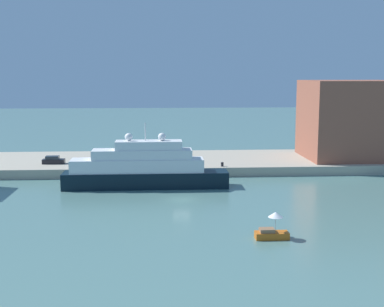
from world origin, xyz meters
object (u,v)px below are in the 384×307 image
object	(u,v)px
small_motorboat	(272,230)
parked_car	(53,160)
harbor_building	(350,119)
person_figure	(77,162)
large_yacht	(143,169)
mooring_bollard	(222,164)

from	to	relation	value
small_motorboat	parked_car	xyz separation A→B (m)	(-31.57, 40.75, 1.28)
harbor_building	parked_car	world-z (taller)	harbor_building
person_figure	parked_car	bearing A→B (deg)	151.31
large_yacht	mooring_bollard	world-z (taller)	large_yacht
large_yacht	mooring_bollard	distance (m)	16.34
small_motorboat	person_figure	world-z (taller)	person_figure
small_motorboat	harbor_building	xyz separation A→B (m)	(24.57, 44.30, 8.14)
large_yacht	harbor_building	bearing A→B (deg)	23.57
harbor_building	parked_car	distance (m)	56.66
large_yacht	parked_car	bearing A→B (deg)	140.76
small_motorboat	mooring_bollard	world-z (taller)	small_motorboat
large_yacht	harbor_building	size ratio (longest dim) A/B	1.53
harbor_building	mooring_bollard	xyz separation A→B (m)	(-25.74, -8.31, -7.10)
large_yacht	small_motorboat	distance (m)	30.97
parked_car	harbor_building	bearing A→B (deg)	3.62
small_motorboat	person_figure	size ratio (longest dim) A/B	2.28
large_yacht	parked_car	world-z (taller)	large_yacht
small_motorboat	harbor_building	world-z (taller)	harbor_building
small_motorboat	parked_car	bearing A→B (deg)	127.76
harbor_building	person_figure	size ratio (longest dim) A/B	10.58
small_motorboat	parked_car	world-z (taller)	parked_car
parked_car	person_figure	world-z (taller)	person_figure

